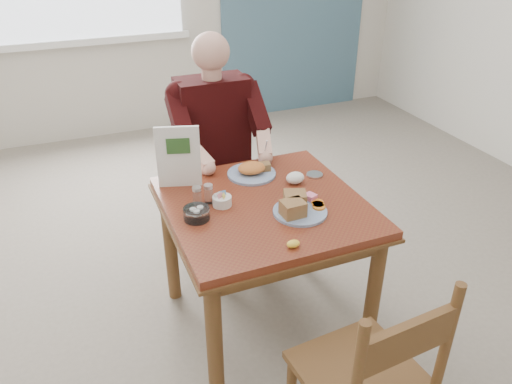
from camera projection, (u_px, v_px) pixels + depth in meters
name	position (u px, v px, depth m)	size (l,w,h in m)	color
floor	(264.00, 321.00, 2.70)	(6.00, 6.00, 0.00)	#70675B
lemon_wedge	(293.00, 244.00, 2.01)	(0.06, 0.04, 0.03)	yellow
napkin	(295.00, 178.00, 2.48)	(0.09, 0.08, 0.06)	white
metal_dish	(315.00, 175.00, 2.57)	(0.08, 0.08, 0.01)	silver
table	(265.00, 222.00, 2.39)	(0.92, 0.92, 0.75)	maroon
chair_far	(215.00, 180.00, 3.11)	(0.42, 0.42, 0.95)	brown
chair_near	(369.00, 381.00, 1.77)	(0.45, 0.45, 0.95)	brown
diner	(217.00, 136.00, 2.88)	(0.53, 0.56, 1.39)	gray
near_plate	(298.00, 207.00, 2.24)	(0.27, 0.27, 0.08)	white
far_plate	(252.00, 170.00, 2.57)	(0.29, 0.29, 0.07)	white
caddy	(222.00, 201.00, 2.30)	(0.12, 0.12, 0.07)	white
shakers	(203.00, 195.00, 2.30)	(0.10, 0.04, 0.09)	white
creamer	(197.00, 213.00, 2.19)	(0.14, 0.14, 0.05)	white
menu	(178.00, 157.00, 2.40)	(0.21, 0.08, 0.31)	white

